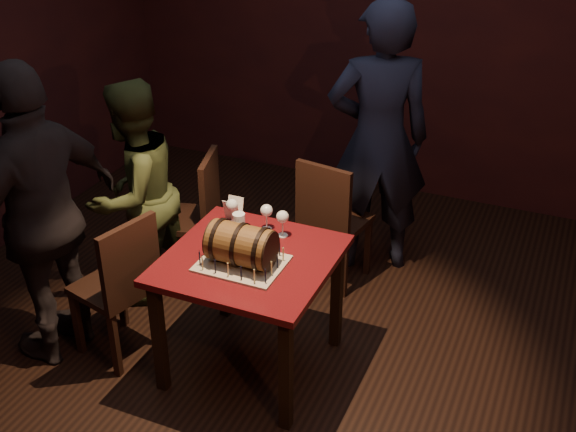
{
  "coord_description": "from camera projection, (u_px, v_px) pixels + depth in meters",
  "views": [
    {
      "loc": [
        1.36,
        -3.11,
        2.84
      ],
      "look_at": [
        -0.01,
        0.05,
        0.95
      ],
      "focal_mm": 45.0,
      "sensor_mm": 36.0,
      "label": 1
    }
  ],
  "objects": [
    {
      "name": "person_left_front",
      "position": [
        43.0,
        217.0,
        4.02
      ],
      "size": [
        0.58,
        1.11,
        1.8
      ],
      "primitive_type": "imported",
      "rotation": [
        0.0,
        0.0,
        -1.71
      ],
      "color": "black",
      "rests_on": "ground"
    },
    {
      "name": "person_left_rear",
      "position": [
        134.0,
        195.0,
        4.59
      ],
      "size": [
        0.68,
        0.81,
        1.5
      ],
      "primitive_type": "imported",
      "rotation": [
        0.0,
        0.0,
        -1.73
      ],
      "color": "#333C1E",
      "rests_on": "ground"
    },
    {
      "name": "pub_table",
      "position": [
        250.0,
        274.0,
        3.99
      ],
      "size": [
        0.9,
        0.9,
        0.75
      ],
      "color": "#440B10",
      "rests_on": "ground"
    },
    {
      "name": "chair_left_front",
      "position": [
        122.0,
        282.0,
        4.13
      ],
      "size": [
        0.49,
        0.49,
        0.93
      ],
      "color": "black",
      "rests_on": "ground"
    },
    {
      "name": "wine_glass_left",
      "position": [
        232.0,
        206.0,
        4.2
      ],
      "size": [
        0.07,
        0.07,
        0.16
      ],
      "color": "silver",
      "rests_on": "pub_table"
    },
    {
      "name": "birthday_candles",
      "position": [
        242.0,
        256.0,
        3.84
      ],
      "size": [
        0.4,
        0.3,
        0.09
      ],
      "color": "#E8DD8B",
      "rests_on": "cake_board"
    },
    {
      "name": "cake_board",
      "position": [
        242.0,
        263.0,
        3.86
      ],
      "size": [
        0.45,
        0.35,
        0.01
      ],
      "primitive_type": "cube",
      "color": "#AEA08C",
      "rests_on": "pub_table"
    },
    {
      "name": "room_shell",
      "position": [
        285.0,
        143.0,
        3.67
      ],
      "size": [
        5.04,
        5.04,
        2.8
      ],
      "color": "black",
      "rests_on": "ground"
    },
    {
      "name": "chair_left_rear",
      "position": [
        197.0,
        211.0,
        4.87
      ],
      "size": [
        0.49,
        0.49,
        0.93
      ],
      "color": "black",
      "rests_on": "ground"
    },
    {
      "name": "chair_back",
      "position": [
        330.0,
        217.0,
        4.8
      ],
      "size": [
        0.46,
        0.46,
        0.93
      ],
      "color": "black",
      "rests_on": "ground"
    },
    {
      "name": "wine_glass_right",
      "position": [
        283.0,
        218.0,
        4.08
      ],
      "size": [
        0.07,
        0.07,
        0.16
      ],
      "color": "silver",
      "rests_on": "pub_table"
    },
    {
      "name": "menu_card",
      "position": [
        233.0,
        209.0,
        4.28
      ],
      "size": [
        0.1,
        0.05,
        0.13
      ],
      "primitive_type": null,
      "color": "white",
      "rests_on": "pub_table"
    },
    {
      "name": "wine_glass_mid",
      "position": [
        267.0,
        212.0,
        4.14
      ],
      "size": [
        0.07,
        0.07,
        0.16
      ],
      "color": "silver",
      "rests_on": "pub_table"
    },
    {
      "name": "person_back",
      "position": [
        378.0,
        140.0,
        4.84
      ],
      "size": [
        0.82,
        0.7,
        1.92
      ],
      "primitive_type": "imported",
      "rotation": [
        0.0,
        0.0,
        3.56
      ],
      "color": "black",
      "rests_on": "ground"
    },
    {
      "name": "barrel_cake",
      "position": [
        241.0,
        245.0,
        3.81
      ],
      "size": [
        0.4,
        0.24,
        0.24
      ],
      "color": "brown",
      "rests_on": "cake_board"
    },
    {
      "name": "pint_of_ale",
      "position": [
        239.0,
        226.0,
        4.09
      ],
      "size": [
        0.07,
        0.07,
        0.15
      ],
      "color": "silver",
      "rests_on": "pub_table"
    }
  ]
}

